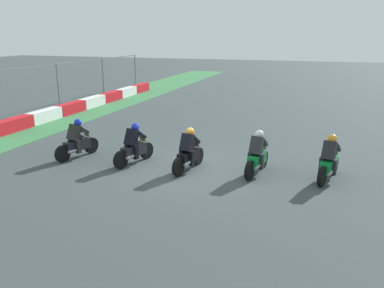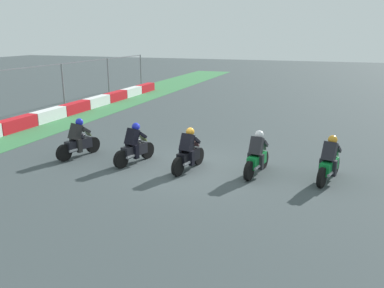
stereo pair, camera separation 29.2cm
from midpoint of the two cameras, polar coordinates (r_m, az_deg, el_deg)
ground_plane at (r=14.15m, az=0.53°, el=-3.49°), size 120.00×120.00×0.00m
rider_lane_a at (r=13.56m, az=19.84°, el=-2.54°), size 2.00×0.68×1.51m
rider_lane_b at (r=13.58m, az=9.99°, el=-1.80°), size 2.03×0.61×1.51m
rider_lane_c at (r=13.77m, az=0.09°, el=-1.30°), size 2.03×0.61×1.51m
rider_lane_d at (r=14.65m, az=-7.78°, el=-0.41°), size 2.00×0.69×1.51m
rider_lane_e at (r=15.85m, az=-15.62°, el=0.39°), size 2.00×0.69×1.51m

